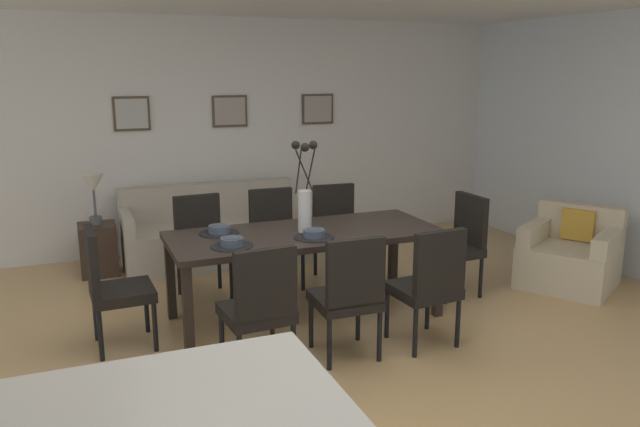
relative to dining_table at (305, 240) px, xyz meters
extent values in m
plane|color=tan|center=(-0.22, -0.79, -0.67)|extent=(9.00, 9.00, 0.00)
cube|color=silver|center=(-0.22, 2.46, 0.63)|extent=(9.00, 0.10, 2.60)
cube|color=black|center=(0.00, 0.00, 0.04)|extent=(2.20, 0.91, 0.05)
cube|color=black|center=(1.04, 0.39, -0.33)|extent=(0.07, 0.07, 0.69)
cube|color=black|center=(-1.04, 0.39, -0.33)|extent=(0.07, 0.07, 0.69)
cube|color=black|center=(1.04, -0.39, -0.33)|extent=(0.07, 0.07, 0.69)
cube|color=black|center=(-1.04, -0.39, -0.33)|extent=(0.07, 0.07, 0.69)
cube|color=black|center=(-0.64, -0.77, -0.25)|extent=(0.47, 0.47, 0.08)
cube|color=black|center=(-0.63, -0.96, 0.01)|extent=(0.42, 0.09, 0.48)
cylinder|color=black|center=(-0.47, -0.56, -0.48)|extent=(0.04, 0.04, 0.38)
cylinder|color=black|center=(-0.85, -0.59, -0.48)|extent=(0.04, 0.04, 0.38)
cylinder|color=black|center=(-0.44, -0.94, -0.48)|extent=(0.04, 0.04, 0.38)
cylinder|color=black|center=(-0.82, -0.97, -0.48)|extent=(0.04, 0.04, 0.38)
cube|color=black|center=(-0.68, 0.76, -0.25)|extent=(0.46, 0.46, 0.08)
cube|color=black|center=(-0.69, 0.95, 0.01)|extent=(0.42, 0.08, 0.48)
cylinder|color=black|center=(-0.86, 0.56, -0.48)|extent=(0.04, 0.04, 0.38)
cylinder|color=black|center=(-0.48, 0.58, -0.48)|extent=(0.04, 0.04, 0.38)
cylinder|color=black|center=(-0.88, 0.94, -0.48)|extent=(0.04, 0.04, 0.38)
cylinder|color=black|center=(-0.50, 0.96, -0.48)|extent=(0.04, 0.04, 0.38)
cube|color=black|center=(0.01, -0.77, -0.25)|extent=(0.45, 0.45, 0.08)
cube|color=black|center=(0.01, -0.96, 0.01)|extent=(0.42, 0.07, 0.48)
cylinder|color=black|center=(0.21, -0.59, -0.48)|extent=(0.04, 0.04, 0.38)
cylinder|color=black|center=(-0.17, -0.57, -0.48)|extent=(0.04, 0.04, 0.38)
cylinder|color=black|center=(0.20, -0.97, -0.48)|extent=(0.04, 0.04, 0.38)
cylinder|color=black|center=(-0.18, -0.95, -0.48)|extent=(0.04, 0.04, 0.38)
cube|color=black|center=(0.02, 0.80, -0.25)|extent=(0.45, 0.45, 0.08)
cube|color=black|center=(0.02, 0.99, 0.01)|extent=(0.42, 0.07, 0.48)
cylinder|color=black|center=(-0.17, 0.62, -0.48)|extent=(0.04, 0.04, 0.38)
cylinder|color=black|center=(0.21, 0.61, -0.48)|extent=(0.04, 0.04, 0.38)
cylinder|color=black|center=(-0.17, 1.00, -0.48)|extent=(0.04, 0.04, 0.38)
cylinder|color=black|center=(0.21, 0.99, -0.48)|extent=(0.04, 0.04, 0.38)
cube|color=black|center=(0.64, -0.80, -0.25)|extent=(0.47, 0.47, 0.08)
cube|color=black|center=(0.65, -0.99, 0.01)|extent=(0.42, 0.09, 0.48)
cylinder|color=black|center=(0.82, -0.60, -0.48)|extent=(0.04, 0.04, 0.38)
cylinder|color=black|center=(0.44, -0.63, -0.48)|extent=(0.04, 0.04, 0.38)
cylinder|color=black|center=(0.84, -0.98, -0.48)|extent=(0.04, 0.04, 0.38)
cylinder|color=black|center=(0.46, -1.01, -0.48)|extent=(0.04, 0.04, 0.38)
cube|color=black|center=(0.66, 0.78, -0.25)|extent=(0.47, 0.47, 0.08)
cube|color=black|center=(0.67, 0.97, 0.01)|extent=(0.42, 0.09, 0.48)
cylinder|color=black|center=(0.46, 0.60, -0.48)|extent=(0.04, 0.04, 0.38)
cylinder|color=black|center=(0.84, 0.58, -0.48)|extent=(0.04, 0.04, 0.38)
cylinder|color=black|center=(0.48, 0.98, -0.48)|extent=(0.04, 0.04, 0.38)
cylinder|color=black|center=(0.86, 0.96, -0.48)|extent=(0.04, 0.04, 0.38)
cube|color=black|center=(-1.45, -0.02, -0.25)|extent=(0.46, 0.46, 0.08)
cube|color=black|center=(-1.64, -0.03, 0.01)|extent=(0.08, 0.42, 0.48)
cylinder|color=black|center=(-1.25, -0.20, -0.48)|extent=(0.04, 0.04, 0.38)
cylinder|color=black|center=(-1.27, 0.18, -0.48)|extent=(0.04, 0.04, 0.38)
cylinder|color=black|center=(-1.63, -0.22, -0.48)|extent=(0.04, 0.04, 0.38)
cylinder|color=black|center=(-1.65, 0.16, -0.48)|extent=(0.04, 0.04, 0.38)
cube|color=black|center=(1.44, 0.01, -0.25)|extent=(0.45, 0.45, 0.08)
cube|color=black|center=(1.63, 0.01, 0.01)|extent=(0.07, 0.42, 0.48)
cylinder|color=black|center=(1.24, 0.19, -0.48)|extent=(0.04, 0.04, 0.38)
cylinder|color=black|center=(1.25, -0.19, -0.48)|extent=(0.04, 0.04, 0.38)
cylinder|color=black|center=(1.62, 0.20, -0.48)|extent=(0.04, 0.04, 0.38)
cylinder|color=black|center=(1.63, -0.18, -0.48)|extent=(0.04, 0.04, 0.38)
cylinder|color=silver|center=(0.00, 0.00, 0.24)|extent=(0.11, 0.11, 0.34)
cylinder|color=black|center=(0.06, 0.02, 0.57)|extent=(0.05, 0.12, 0.37)
sphere|color=black|center=(0.09, 0.03, 0.77)|extent=(0.07, 0.07, 0.07)
cylinder|color=black|center=(-0.03, 0.05, 0.57)|extent=(0.08, 0.05, 0.38)
sphere|color=black|center=(-0.05, 0.08, 0.77)|extent=(0.07, 0.07, 0.07)
cylinder|color=black|center=(-0.02, -0.06, 0.57)|extent=(0.15, 0.06, 0.36)
sphere|color=black|center=(-0.03, -0.09, 0.77)|extent=(0.07, 0.07, 0.07)
cylinder|color=black|center=(-0.66, -0.20, 0.07)|extent=(0.32, 0.32, 0.01)
cylinder|color=#475166|center=(-0.66, -0.20, 0.11)|extent=(0.17, 0.17, 0.06)
cylinder|color=#3C4556|center=(-0.66, -0.20, 0.12)|extent=(0.13, 0.13, 0.04)
cylinder|color=black|center=(-0.66, 0.20, 0.07)|extent=(0.32, 0.32, 0.01)
cylinder|color=#475166|center=(-0.66, 0.20, 0.11)|extent=(0.17, 0.17, 0.06)
cylinder|color=#3C4556|center=(-0.66, 0.20, 0.12)|extent=(0.13, 0.13, 0.04)
cylinder|color=black|center=(0.00, -0.20, 0.07)|extent=(0.32, 0.32, 0.01)
cylinder|color=#475166|center=(0.00, -0.20, 0.11)|extent=(0.17, 0.17, 0.06)
cylinder|color=#3C4556|center=(0.00, -0.20, 0.12)|extent=(0.13, 0.13, 0.04)
cube|color=#B2A899|center=(-0.34, 1.83, -0.46)|extent=(1.92, 0.84, 0.42)
cube|color=#B2A899|center=(-0.34, 2.17, -0.06)|extent=(1.92, 0.16, 0.38)
cube|color=#B2A899|center=(0.57, 1.83, -0.15)|extent=(0.10, 0.84, 0.20)
cube|color=#B2A899|center=(-1.25, 1.83, -0.15)|extent=(0.10, 0.84, 0.20)
cube|color=#33261E|center=(-1.54, 1.84, -0.41)|extent=(0.36, 0.36, 0.52)
cylinder|color=#4C4C51|center=(-1.54, 1.84, -0.11)|extent=(0.12, 0.12, 0.08)
cylinder|color=#4C4C51|center=(-1.54, 1.84, 0.07)|extent=(0.02, 0.02, 0.30)
cone|color=silver|center=(-1.54, 1.84, 0.27)|extent=(0.22, 0.22, 0.18)
cube|color=beige|center=(2.60, -0.22, -0.47)|extent=(1.10, 1.10, 0.40)
cube|color=beige|center=(2.88, -0.05, -0.10)|extent=(0.55, 0.77, 0.35)
cube|color=beige|center=(2.76, -0.51, -0.18)|extent=(0.65, 0.47, 0.18)
cube|color=beige|center=(2.42, 0.05, -0.18)|extent=(0.65, 0.47, 0.18)
cube|color=gold|center=(2.79, -0.11, -0.11)|extent=(0.22, 0.30, 0.30)
cube|color=#473828|center=(-1.07, 2.39, 0.90)|extent=(0.38, 0.02, 0.37)
cube|color=#B2B2AD|center=(-1.07, 2.38, 0.90)|extent=(0.33, 0.01, 0.32)
cube|color=#473828|center=(0.00, 2.39, 0.90)|extent=(0.40, 0.02, 0.35)
cube|color=#9E9389|center=(0.00, 2.38, 0.90)|extent=(0.35, 0.01, 0.30)
cube|color=#473828|center=(1.07, 2.39, 0.90)|extent=(0.40, 0.02, 0.35)
cube|color=#9E9389|center=(1.07, 2.38, 0.90)|extent=(0.35, 0.01, 0.30)
camera|label=1|loc=(-1.74, -4.62, 1.36)|focal=35.12mm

